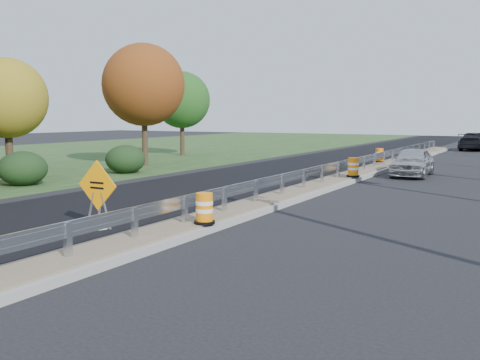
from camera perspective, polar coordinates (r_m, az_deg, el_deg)
The scene contains 16 objects.
ground at distance 17.67m, azimuth 1.71°, elevation -3.02°, with size 140.00×140.00×0.00m, color black.
grass_verge_near at distance 41.08m, azimuth -21.94°, elevation 2.17°, with size 30.00×120.00×0.03m, color #23401B.
milled_overlay at distance 28.47m, azimuth 3.37°, elevation 0.76°, with size 7.20×120.00×0.01m, color black.
median at distance 24.93m, azimuth 10.40°, elevation 0.02°, with size 1.60×55.00×0.23m.
guardrail at distance 25.80m, azimuth 11.17°, elevation 1.61°, with size 0.10×46.15×0.72m.
hedge_mid at distance 25.07m, azimuth -22.16°, elevation 1.16°, with size 2.09×2.09×1.52m, color black.
hedge_north at distance 28.80m, azimuth -12.12°, elevation 2.19°, with size 2.09×2.09×1.52m, color black.
tree_near_yellow at distance 28.97m, azimuth -23.63°, elevation 7.99°, with size 3.96×3.96×5.88m.
tree_near_red at distance 33.09m, azimuth -10.23°, elevation 9.94°, with size 4.95×4.95×7.35m.
tree_near_back at distance 41.22m, azimuth -6.23°, elevation 8.48°, with size 4.29×4.29×6.37m.
caution_sign at distance 14.91m, azimuth -14.89°, elevation -3.26°, with size 1.35×0.56×1.86m.
barrel_median_near at distance 13.98m, azimuth -3.82°, elevation -3.10°, with size 0.55×0.55×0.81m.
barrel_median_mid at distance 25.17m, azimuth 11.98°, elevation 1.30°, with size 0.60×0.60×0.89m.
barrel_median_far at distance 33.60m, azimuth 14.64°, elevation 2.55°, with size 0.57×0.57×0.84m.
car_silver at distance 28.32m, azimuth 17.93°, elevation 1.87°, with size 1.72×4.27×1.46m, color #B1B1B6.
car_dark_far at distance 51.46m, azimuth 23.81°, elevation 3.79°, with size 2.19×5.39×1.57m, color black.
Camera 1 is at (8.18, -15.36, 3.04)m, focal length 40.00 mm.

